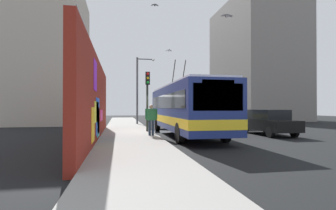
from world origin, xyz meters
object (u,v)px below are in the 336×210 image
object	(u,v)px
parked_car_white	(229,118)
street_lamp	(139,85)
pedestrian_at_curb	(151,117)
city_bus	(184,107)
traffic_light	(147,91)
parked_car_black	(267,122)

from	to	relation	value
parked_car_white	street_lamp	bearing A→B (deg)	57.85
pedestrian_at_curb	street_lamp	xyz separation A→B (m)	(10.78, -0.16, 2.68)
pedestrian_at_curb	street_lamp	bearing A→B (deg)	-0.84
city_bus	pedestrian_at_curb	bearing A→B (deg)	117.08
city_bus	street_lamp	world-z (taller)	street_lamp
parked_car_white	street_lamp	world-z (taller)	street_lamp
parked_car_white	traffic_light	bearing A→B (deg)	116.97
street_lamp	parked_car_black	bearing A→B (deg)	-145.06
parked_car_black	pedestrian_at_curb	bearing A→B (deg)	93.18
parked_car_black	parked_car_white	world-z (taller)	same
parked_car_white	traffic_light	distance (m)	8.48
city_bus	parked_car_black	size ratio (longest dim) A/B	2.49
pedestrian_at_curb	traffic_light	world-z (taller)	traffic_light
pedestrian_at_curb	street_lamp	world-z (taller)	street_lamp
traffic_light	street_lamp	xyz separation A→B (m)	(8.29, -0.11, 1.04)
parked_car_black	traffic_light	xyz separation A→B (m)	(2.08, 7.35, 1.97)
city_bus	parked_car_white	bearing A→B (deg)	-45.55
parked_car_black	parked_car_white	bearing A→B (deg)	0.00
street_lamp	parked_car_white	bearing A→B (deg)	-122.15
city_bus	street_lamp	distance (m)	10.10
city_bus	traffic_light	xyz separation A→B (m)	(1.36, 2.15, 1.08)
traffic_light	street_lamp	world-z (taller)	street_lamp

